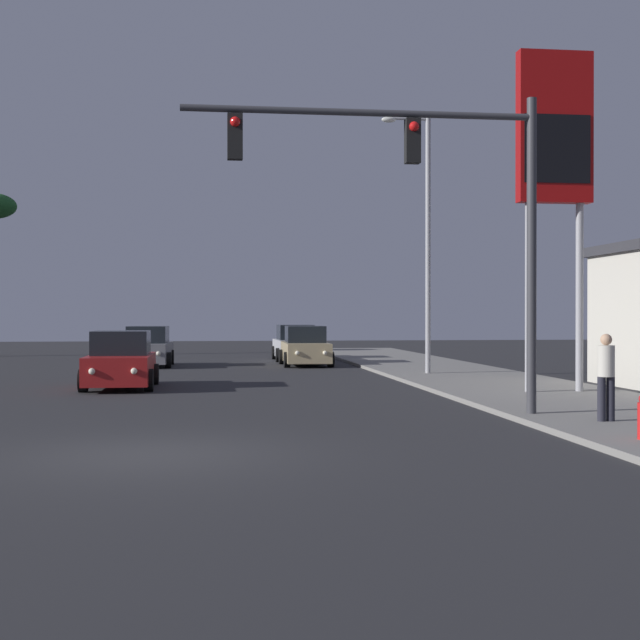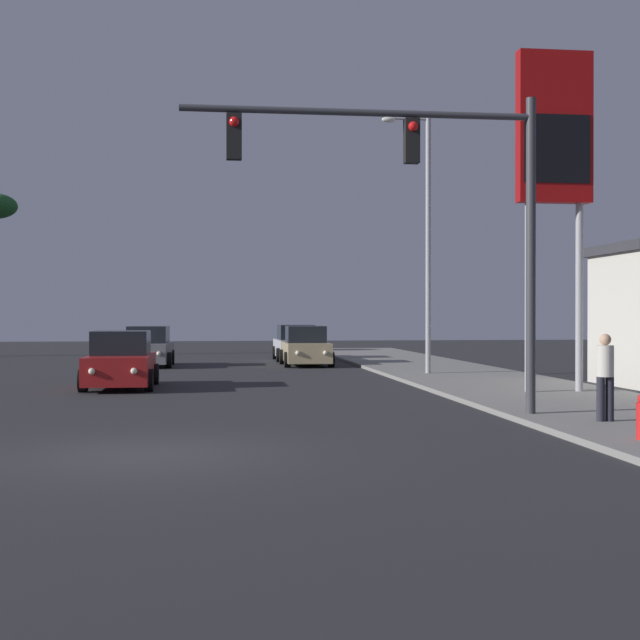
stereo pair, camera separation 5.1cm
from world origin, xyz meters
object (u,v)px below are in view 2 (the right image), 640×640
at_px(traffic_light_mast, 433,188).
at_px(car_silver, 296,344).
at_px(car_grey, 148,348).
at_px(street_lamp, 424,230).
at_px(gas_station_sign, 554,146).
at_px(car_tan, 306,348).
at_px(pedestrian_on_sidewalk, 605,373).
at_px(car_red, 121,362).

bearing_deg(traffic_light_mast, car_silver, 91.16).
height_order(car_grey, traffic_light_mast, traffic_light_mast).
relative_size(street_lamp, gas_station_sign, 1.00).
distance_m(car_tan, pedestrian_on_sidewalk, 21.61).
bearing_deg(car_silver, street_lamp, 105.41).
distance_m(street_lamp, pedestrian_on_sidewalk, 14.72).
xyz_separation_m(car_silver, traffic_light_mast, (0.49, -24.19, 3.96)).
relative_size(car_tan, car_grey, 1.00).
relative_size(car_grey, pedestrian_on_sidewalk, 2.60).
bearing_deg(car_red, traffic_light_mast, 127.98).
relative_size(car_grey, street_lamp, 0.48).
xyz_separation_m(car_red, street_lamp, (10.02, 3.66, 4.36)).
bearing_deg(traffic_light_mast, pedestrian_on_sidewalk, -26.12).
distance_m(car_red, gas_station_sign, 13.66).
distance_m(car_tan, car_grey, 6.60).
distance_m(car_red, traffic_light_mast, 12.14).
height_order(car_grey, pedestrian_on_sidewalk, pedestrian_on_sidewalk).
distance_m(car_silver, traffic_light_mast, 24.52).
bearing_deg(car_red, street_lamp, -160.24).
relative_size(car_silver, street_lamp, 0.48).
xyz_separation_m(car_red, car_silver, (6.62, 15.18, 0.00)).
bearing_deg(pedestrian_on_sidewalk, car_tan, 99.27).
bearing_deg(street_lamp, car_silver, 106.45).
relative_size(car_tan, gas_station_sign, 0.48).
xyz_separation_m(street_lamp, pedestrian_on_sidewalk, (0.09, -14.14, -4.08)).
distance_m(car_grey, car_silver, 7.76).
height_order(car_red, traffic_light_mast, traffic_light_mast).
xyz_separation_m(car_silver, street_lamp, (3.40, -11.52, 4.36)).
xyz_separation_m(car_red, traffic_light_mast, (7.11, -9.01, 3.96)).
distance_m(car_grey, pedestrian_on_sidewalk, 23.80).
bearing_deg(pedestrian_on_sidewalk, car_silver, 97.75).
bearing_deg(traffic_light_mast, car_tan, 91.39).
relative_size(gas_station_sign, pedestrian_on_sidewalk, 5.39).
relative_size(car_grey, gas_station_sign, 0.48).
distance_m(car_tan, traffic_light_mast, 20.25).
distance_m(car_grey, gas_station_sign, 19.95).
bearing_deg(car_tan, traffic_light_mast, 92.21).
bearing_deg(traffic_light_mast, gas_station_sign, 47.51).
relative_size(car_red, car_grey, 0.99).
distance_m(traffic_light_mast, street_lamp, 13.01).
height_order(car_tan, gas_station_sign, gas_station_sign).
bearing_deg(car_red, car_grey, -90.47).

